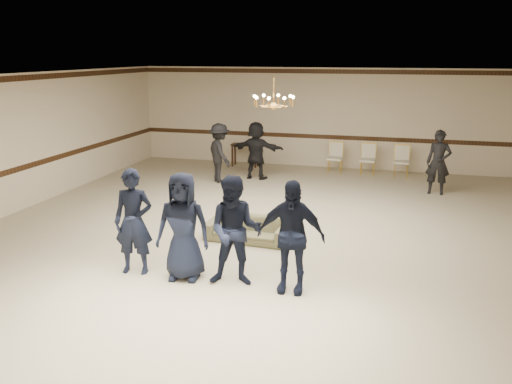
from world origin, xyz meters
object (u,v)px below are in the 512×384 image
boy_d (291,236)px  adult_left (220,153)px  adult_mid (256,150)px  banquet_chair_left (335,158)px  banquet_chair_right (402,162)px  boy_b (183,226)px  banquet_chair_mid (368,160)px  console_table (245,155)px  chandelier (274,91)px  boy_c (235,231)px  adult_right (438,162)px  settee (248,229)px  boy_a (134,222)px

boy_d → adult_left: 7.37m
adult_mid → banquet_chair_left: adult_mid is taller
adult_left → banquet_chair_right: size_ratio=1.82×
boy_b → banquet_chair_mid: size_ratio=1.92×
boy_b → boy_d: same height
adult_left → console_table: bearing=-43.7°
boy_b → chandelier: bearing=71.6°
boy_b → boy_c: 0.90m
banquet_chair_mid → console_table: bearing=-179.7°
boy_c → adult_right: 7.62m
adult_mid → adult_right: bearing=-178.6°
banquet_chair_mid → boy_b: bearing=-102.5°
settee → banquet_chair_left: size_ratio=1.81×
boy_d → adult_mid: 7.65m
boy_a → banquet_chair_right: bearing=53.4°
banquet_chair_right → adult_mid: bearing=-160.3°
boy_c → adult_mid: (-1.66, 7.21, -0.05)m
boy_d → adult_mid: bearing=108.0°
adult_mid → banquet_chair_mid: (3.17, 1.41, -0.39)m
console_table → adult_left: bearing=-89.9°
boy_d → adult_mid: (-2.56, 7.21, -0.05)m
banquet_chair_left → banquet_chair_right: bearing=5.5°
boy_a → boy_b: size_ratio=1.00×
banquet_chair_left → adult_left: bearing=-140.1°
boy_a → banquet_chair_mid: (3.31, 8.61, -0.43)m
banquet_chair_right → console_table: 5.00m
boy_a → adult_mid: 7.21m
boy_a → settee: boy_a is taller
settee → console_table: (-2.10, 6.81, 0.13)m
boy_a → adult_left: size_ratio=1.06×
boy_d → banquet_chair_left: bearing=91.0°
chandelier → boy_a: 4.25m
console_table → settee: bearing=-71.0°
settee → adult_left: 5.04m
adult_left → console_table: adult_left is taller
settee → adult_left: adult_left is taller
boy_a → console_table: size_ratio=2.03×
chandelier → boy_a: size_ratio=0.52×
boy_a → banquet_chair_left: size_ratio=1.92×
adult_left → adult_right: 6.01m
adult_left → boy_b: bearing=152.4°
adult_mid → adult_right: same height
adult_left → chandelier: bearing=175.2°
boy_b → settee: bearing=68.6°
banquet_chair_mid → settee: bearing=-102.9°
adult_right → boy_c: bearing=-109.8°
banquet_chair_left → console_table: banquet_chair_left is taller
banquet_chair_right → adult_left: bearing=-156.4°
boy_b → console_table: size_ratio=2.03×
chandelier → settee: chandelier is taller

